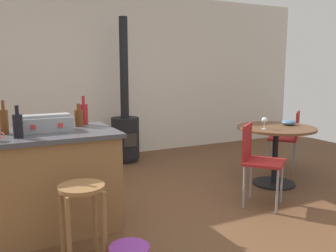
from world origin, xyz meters
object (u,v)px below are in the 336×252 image
at_px(folding_chair_far, 288,135).
at_px(serving_bowl, 289,122).
at_px(bottle_2, 18,125).
at_px(wine_glass, 264,120).
at_px(toolbox, 45,123).
at_px(bottle_3, 84,114).
at_px(dining_table, 276,141).
at_px(folding_chair_near, 258,157).
at_px(bottle_1, 79,118).
at_px(kitchen_island, 48,181).
at_px(wood_stove, 125,128).
at_px(wooden_stool, 82,205).
at_px(bottle_0, 4,121).

relative_size(folding_chair_far, serving_bowl, 4.72).
height_order(bottle_2, wine_glass, bottle_2).
bearing_deg(bottle_2, toolbox, 41.64).
height_order(bottle_3, serving_bowl, bottle_3).
relative_size(dining_table, folding_chair_far, 1.14).
bearing_deg(dining_table, folding_chair_near, -146.73).
distance_m(toolbox, bottle_1, 0.36).
bearing_deg(kitchen_island, folding_chair_far, 8.42).
distance_m(dining_table, wood_stove, 2.33).
height_order(wooden_stool, bottle_2, bottle_2).
distance_m(kitchen_island, bottle_3, 0.75).
distance_m(dining_table, folding_chair_near, 0.80).
bearing_deg(toolbox, wood_stove, 52.80).
bearing_deg(wooden_stool, folding_chair_far, 20.49).
bearing_deg(toolbox, wine_glass, -1.25).
height_order(wood_stove, bottle_0, wood_stove).
bearing_deg(bottle_0, bottle_1, 9.74).
height_order(kitchen_island, folding_chair_near, kitchen_island).
bearing_deg(wooden_stool, kitchen_island, 100.07).
relative_size(bottle_2, serving_bowl, 1.48).
xyz_separation_m(wooden_stool, serving_bowl, (2.88, 0.82, 0.32)).
relative_size(bottle_2, bottle_3, 0.92).
bearing_deg(dining_table, folding_chair_far, 34.27).
xyz_separation_m(bottle_3, serving_bowl, (2.60, -0.18, -0.24)).
bearing_deg(kitchen_island, bottle_3, 33.01).
distance_m(wooden_stool, bottle_3, 1.18).
relative_size(folding_chair_near, bottle_3, 3.04).
relative_size(wood_stove, toolbox, 4.85).
bearing_deg(kitchen_island, bottle_1, 28.48).
bearing_deg(toolbox, dining_table, 0.05).
distance_m(folding_chair_far, wood_stove, 2.47).
distance_m(folding_chair_near, bottle_1, 1.92).
xyz_separation_m(folding_chair_near, bottle_3, (-1.69, 0.66, 0.50)).
distance_m(dining_table, folding_chair_far, 0.82).
xyz_separation_m(wooden_stool, bottle_1, (0.21, 0.92, 0.54)).
height_order(kitchen_island, dining_table, kitchen_island).
xyz_separation_m(folding_chair_far, wood_stove, (-1.98, 1.47, 0.04)).
bearing_deg(bottle_2, wood_stove, 51.50).
distance_m(kitchen_island, folding_chair_far, 3.49).
bearing_deg(bottle_0, wine_glass, -1.58).
bearing_deg(bottle_3, bottle_2, -146.12).
relative_size(bottle_0, bottle_1, 1.30).
relative_size(bottle_3, wine_glass, 2.02).
height_order(dining_table, bottle_0, bottle_0).
height_order(wooden_stool, bottle_0, bottle_0).
relative_size(folding_chair_near, wood_stove, 0.39).
bearing_deg(serving_bowl, bottle_0, -179.74).
distance_m(kitchen_island, wine_glass, 2.55).
distance_m(kitchen_island, wooden_stool, 0.74).
distance_m(dining_table, bottle_0, 3.13).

